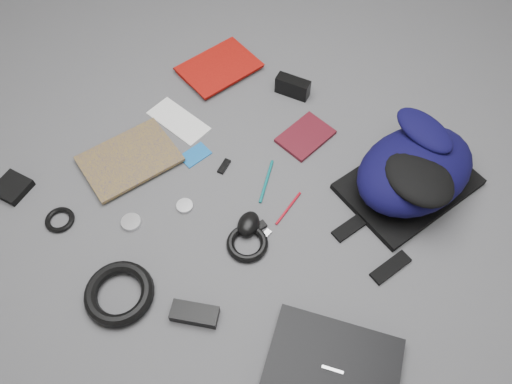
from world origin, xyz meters
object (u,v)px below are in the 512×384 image
Objects in this scene: mouse at (248,224)px; pouch at (12,187)px; comic_book at (115,138)px; compact_camera at (293,87)px; backpack at (415,170)px; power_brick at (195,314)px; dvd_case at (305,136)px; textbook_red at (203,53)px; laptop at (332,371)px.

pouch is (-0.65, -0.28, -0.01)m from mouse.
compact_camera reaches higher than comic_book.
pouch is at bearing -129.59° from compact_camera.
backpack reaches higher than power_brick.
dvd_case is 0.66m from power_brick.
textbook_red is 0.78m from pouch.
mouse is at bearing 72.63° from power_brick.
comic_book is 1.68× the size of dvd_case.
comic_book is 3.08× the size of pouch.
mouse is 0.29m from power_brick.
compact_camera reaches higher than pouch.
dvd_case is at bearing 108.75° from laptop.
laptop is 1.87× the size of dvd_case.
pouch is (-0.12, -0.31, 0.00)m from comic_book.
comic_book is 0.33m from pouch.
compact_camera is 1.37× the size of mouse.
textbook_red is 0.72m from mouse.
textbook_red is 0.92× the size of comic_book.
comic_book is at bearing 148.30° from laptop.
textbook_red is 2.83× the size of pouch.
power_brick is at bearing -0.39° from pouch.
dvd_case is 0.37m from mouse.
compact_camera is at bearing 74.73° from comic_book.
textbook_red is 3.09× the size of mouse.
backpack is at bearing -23.32° from compact_camera.
comic_book is 2.45× the size of compact_camera.
comic_book is 0.64m from power_brick.
backpack reaches higher than comic_book.
pouch is (-0.69, 0.00, -0.00)m from power_brick.
backpack is 4.58× the size of pouch.
backpack is 0.73m from power_brick.
power_brick is (0.07, -0.66, 0.01)m from dvd_case.
backpack is at bearing 34.45° from pouch.
compact_camera is (-0.49, 0.13, -0.05)m from backpack.
compact_camera is at bearing 20.70° from textbook_red.
pouch is at bearing -125.48° from backpack.
backpack reaches higher than compact_camera.
power_brick is at bearing -73.04° from dvd_case.
mouse is at bearing 18.43° from comic_book.
laptop is 1.21× the size of textbook_red.
dvd_case is (-0.42, 0.59, -0.01)m from laptop.
pouch is at bearing -90.86° from comic_book.
comic_book is at bearing -72.34° from textbook_red.
laptop is at bearing -12.36° from power_brick.
laptop reaches higher than comic_book.
comic_book is (0.00, -0.47, -0.00)m from textbook_red.
textbook_red is 0.51m from dvd_case.
textbook_red is at bearing 175.14° from compact_camera.
dvd_case is 0.20m from compact_camera.
laptop is 0.45m from mouse.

